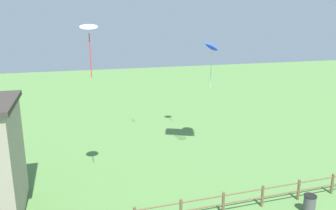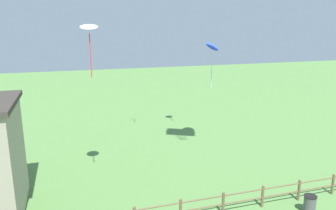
% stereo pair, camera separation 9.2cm
% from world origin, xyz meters
% --- Properties ---
extents(wooden_fence, '(21.91, 0.14, 1.14)m').
position_xyz_m(wooden_fence, '(0.00, 6.20, 0.65)').
color(wooden_fence, brown).
rests_on(wooden_fence, ground_plane).
extents(trash_bin, '(0.61, 0.61, 0.94)m').
position_xyz_m(trash_bin, '(6.22, 5.01, 0.47)').
color(trash_bin, '#4C4C51').
rests_on(trash_bin, ground_plane).
extents(kite_white_delta, '(0.96, 0.95, 2.69)m').
position_xyz_m(kite_white_delta, '(-3.41, 10.31, 8.75)').
color(kite_white_delta, white).
extents(kite_blue_delta, '(1.29, 1.25, 3.19)m').
position_xyz_m(kite_blue_delta, '(5.08, 14.32, 7.38)').
color(kite_blue_delta, blue).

